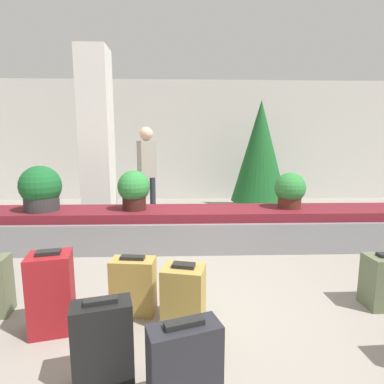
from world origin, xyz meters
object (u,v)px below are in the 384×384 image
object	(u,v)px
pillar	(97,139)
potted_plant_1	(290,190)
potted_plant_0	(41,189)
potted_plant_2	(134,190)
suitcase_4	(103,343)
suitcase_0	(133,286)
suitcase_6	(51,293)
traveler_0	(147,165)
suitcase_1	(185,374)
suitcase_5	(184,296)
decorated_tree	(260,151)

from	to	relation	value
pillar	potted_plant_1	world-z (taller)	pillar
potted_plant_0	potted_plant_2	size ratio (longest dim) A/B	1.12
potted_plant_1	potted_plant_2	bearing A→B (deg)	-178.77
suitcase_4	potted_plant_1	bearing A→B (deg)	36.99
suitcase_0	suitcase_6	xyz separation A→B (m)	(-0.60, -0.24, 0.07)
suitcase_4	suitcase_6	distance (m)	0.79
potted_plant_0	potted_plant_2	distance (m)	1.31
potted_plant_1	traveler_0	bearing A→B (deg)	148.86
suitcase_1	potted_plant_1	size ratio (longest dim) A/B	1.11
potted_plant_0	potted_plant_1	bearing A→B (deg)	1.01
suitcase_5	decorated_tree	distance (m)	5.12
pillar	decorated_tree	world-z (taller)	pillar
pillar	potted_plant_2	size ratio (longest dim) A/B	5.60
potted_plant_1	potted_plant_2	size ratio (longest dim) A/B	0.93
potted_plant_2	potted_plant_0	bearing A→B (deg)	-179.38
pillar	suitcase_6	size ratio (longest dim) A/B	4.79
suitcase_5	traveler_0	bearing A→B (deg)	114.04
suitcase_5	decorated_tree	bearing A→B (deg)	81.69
suitcase_4	traveler_0	world-z (taller)	traveler_0
suitcase_0	potted_plant_1	xyz separation A→B (m)	(2.03, 1.83, 0.57)
suitcase_6	potted_plant_0	bearing A→B (deg)	102.60
pillar	suitcase_4	bearing A→B (deg)	-74.80
potted_plant_0	potted_plant_1	distance (m)	3.60
traveler_0	potted_plant_2	bearing A→B (deg)	53.52
traveler_0	decorated_tree	world-z (taller)	decorated_tree
potted_plant_1	suitcase_1	bearing A→B (deg)	-118.56
suitcase_0	suitcase_1	world-z (taller)	suitcase_1
suitcase_4	decorated_tree	bearing A→B (deg)	51.70
suitcase_0	suitcase_5	bearing A→B (deg)	-18.87
potted_plant_1	potted_plant_0	bearing A→B (deg)	-178.99
potted_plant_1	suitcase_6	bearing A→B (deg)	-141.76
potted_plant_0	potted_plant_2	world-z (taller)	potted_plant_0
suitcase_0	suitcase_4	distance (m)	0.81
suitcase_0	potted_plant_0	size ratio (longest dim) A/B	0.82
potted_plant_0	suitcase_5	bearing A→B (deg)	-44.39
suitcase_5	suitcase_0	bearing A→B (deg)	168.14
suitcase_1	suitcase_0	bearing A→B (deg)	94.30
suitcase_1	suitcase_4	bearing A→B (deg)	133.15
potted_plant_0	traveler_0	bearing A→B (deg)	46.84
pillar	suitcase_0	size ratio (longest dim) A/B	6.10
pillar	suitcase_1	size ratio (longest dim) A/B	5.45
suitcase_5	potted_plant_0	bearing A→B (deg)	148.44
suitcase_6	suitcase_0	bearing A→B (deg)	8.89
traveler_0	decorated_tree	xyz separation A→B (m)	(2.48, 1.27, 0.24)
potted_plant_2	decorated_tree	xyz separation A→B (m)	(2.51, 2.68, 0.49)
suitcase_1	suitcase_6	distance (m)	1.34
suitcase_0	suitcase_5	world-z (taller)	suitcase_5
suitcase_5	potted_plant_0	size ratio (longest dim) A/B	0.83
potted_plant_2	traveler_0	world-z (taller)	traveler_0
suitcase_4	potted_plant_2	xyz separation A→B (m)	(-0.20, 2.59, 0.57)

